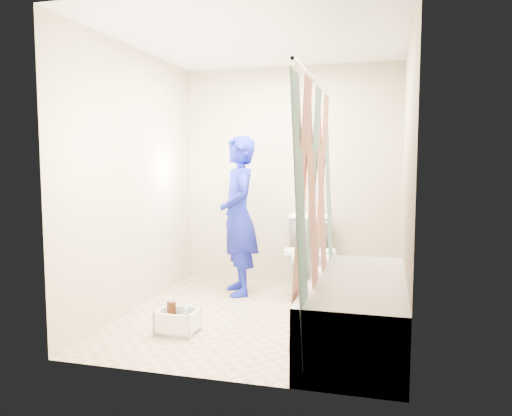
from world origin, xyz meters
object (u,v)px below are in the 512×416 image
(bathtub, at_px, (357,309))
(plumber, at_px, (239,216))
(toilet, at_px, (310,256))
(cleaning_caddy, at_px, (179,323))

(bathtub, relative_size, plumber, 1.08)
(toilet, bearing_deg, bathtub, -75.02)
(toilet, distance_m, cleaning_caddy, 1.64)
(cleaning_caddy, bearing_deg, toilet, 60.52)
(bathtub, bearing_deg, plumber, 138.67)
(bathtub, distance_m, cleaning_caddy, 1.41)
(bathtub, height_order, toilet, toilet)
(plumber, bearing_deg, cleaning_caddy, -33.85)
(plumber, bearing_deg, toilet, 70.28)
(toilet, relative_size, plumber, 0.50)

